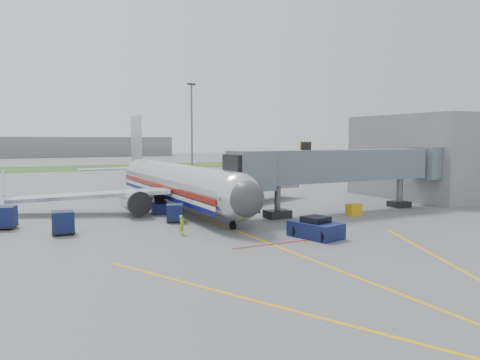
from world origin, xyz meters
name	(u,v)px	position (x,y,z in m)	size (l,w,h in m)	color
ground	(244,234)	(0.00, 0.00, 0.00)	(400.00, 400.00, 0.00)	#565659
grass_strip	(75,168)	(0.00, 90.00, 0.01)	(300.00, 25.00, 0.01)	#2D4C1E
apron_markings	(300,255)	(0.00, -7.40, 0.00)	(21.52, 50.00, 0.01)	gold
airliner	(176,182)	(0.00, 15.25, 2.65)	(32.10, 35.67, 10.25)	silver
jet_bridge	(338,167)	(12.86, 5.00, 4.47)	(25.30, 4.00, 6.90)	slate
terminal	(423,156)	(30.00, 10.00, 5.00)	(10.00, 16.00, 10.00)	slate
light_mast_right	(192,124)	(25.00, 75.00, 10.78)	(2.00, 0.44, 20.40)	#595B60
distant_terminal	(18,147)	(-10.00, 170.00, 4.00)	(120.00, 14.00, 8.00)	slate
pushback_tug	(316,229)	(4.00, -3.50, 0.64)	(3.04, 4.11, 1.54)	#0D1D3A
baggage_cart_a	(175,213)	(-3.00, 7.19, 0.79)	(1.82, 1.82, 1.54)	#0D1D3A
baggage_cart_b	(63,223)	(-12.17, 6.02, 0.89)	(1.73, 1.73, 1.74)	#0D1D3A
baggage_cart_c	(4,217)	(-16.06, 10.44, 0.92)	(2.06, 2.06, 1.80)	#0D1D3A
belt_loader	(159,206)	(-2.49, 13.22, 0.57)	(2.44, 4.83, 2.28)	#0D1D3A
ground_power_cart	(354,210)	(13.15, 3.00, 0.53)	(1.38, 0.95, 1.07)	#C3920B
ramp_worker	(182,225)	(-4.30, 1.85, 0.74)	(0.54, 0.35, 1.47)	#97C917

